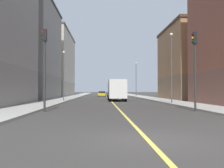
{
  "coord_description": "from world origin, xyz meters",
  "views": [
    {
      "loc": [
        -1.52,
        -8.84,
        1.62
      ],
      "look_at": [
        0.82,
        46.87,
        2.85
      ],
      "focal_mm": 43.41,
      "sensor_mm": 36.0,
      "label": 1
    }
  ],
  "objects": [
    {
      "name": "car_white",
      "position": [
        0.72,
        40.18,
        0.61
      ],
      "size": [
        2.02,
        4.26,
        1.22
      ],
      "color": "white",
      "rests_on": "ground"
    },
    {
      "name": "ground_plane",
      "position": [
        0.0,
        0.0,
        0.0
      ],
      "size": [
        400.0,
        400.0,
        0.0
      ],
      "primitive_type": "plane",
      "color": "#363330",
      "rests_on": "ground"
    },
    {
      "name": "street_lamp_right_near",
      "position": [
        -6.68,
        29.17,
        4.37
      ],
      "size": [
        0.36,
        0.36,
        6.93
      ],
      "color": "#4C4C51",
      "rests_on": "ground"
    },
    {
      "name": "traffic_light_right_near",
      "position": [
        -5.7,
        11.48,
        3.98
      ],
      "size": [
        0.4,
        0.32,
        6.17
      ],
      "color": "#2D2D2D",
      "rests_on": "ground"
    },
    {
      "name": "street_lamp_left_far",
      "position": [
        6.68,
        53.36,
        4.85
      ],
      "size": [
        0.36,
        0.36,
        7.85
      ],
      "color": "#4C4C51",
      "rests_on": "ground"
    },
    {
      "name": "car_yellow",
      "position": [
        -1.18,
        60.28,
        0.63
      ],
      "size": [
        2.04,
        4.18,
        1.29
      ],
      "color": "gold",
      "rests_on": "ground"
    },
    {
      "name": "sidewalk_left",
      "position": [
        7.81,
        49.0,
        0.07
      ],
      "size": [
        3.46,
        168.0,
        0.15
      ],
      "primitive_type": "cube",
      "color": "#9E9B93",
      "rests_on": "ground"
    },
    {
      "name": "traffic_light_left_near",
      "position": [
        5.67,
        11.48,
        3.91
      ],
      "size": [
        0.4,
        0.32,
        6.05
      ],
      "color": "#2D2D2D",
      "rests_on": "ground"
    },
    {
      "name": "sidewalk_right",
      "position": [
        -7.81,
        49.0,
        0.07
      ],
      "size": [
        3.46,
        168.0,
        0.15
      ],
      "primitive_type": "cube",
      "color": "#9E9B93",
      "rests_on": "ground"
    },
    {
      "name": "car_black",
      "position": [
        0.88,
        51.38,
        0.61
      ],
      "size": [
        1.99,
        4.19,
        1.23
      ],
      "color": "black",
      "rests_on": "ground"
    },
    {
      "name": "box_truck",
      "position": [
        0.88,
        31.24,
        1.66
      ],
      "size": [
        2.54,
        7.78,
        3.1
      ],
      "color": "navy",
      "rests_on": "ground"
    },
    {
      "name": "building_left_mid",
      "position": [
        13.92,
        35.56,
        6.08
      ],
      "size": [
        9.06,
        15.55,
        12.14
      ],
      "color": "#8F6B4F",
      "rests_on": "ground"
    },
    {
      "name": "building_right_midblock",
      "position": [
        -13.92,
        37.89,
        8.27
      ],
      "size": [
        9.06,
        17.71,
        16.52
      ],
      "color": "slate",
      "rests_on": "ground"
    },
    {
      "name": "lane_center_stripe",
      "position": [
        0.0,
        49.0,
        0.01
      ],
      "size": [
        0.16,
        154.0,
        0.01
      ],
      "primitive_type": "cube",
      "color": "#E5D14C",
      "rests_on": "ground"
    },
    {
      "name": "building_right_distant",
      "position": [
        -13.92,
        62.74,
        8.27
      ],
      "size": [
        9.06,
        25.57,
        16.52
      ],
      "color": "#9D9688",
      "rests_on": "ground"
    },
    {
      "name": "street_lamp_left_near",
      "position": [
        6.68,
        22.07,
        4.98
      ],
      "size": [
        0.36,
        0.36,
        8.09
      ],
      "color": "#4C4C51",
      "rests_on": "ground"
    }
  ]
}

